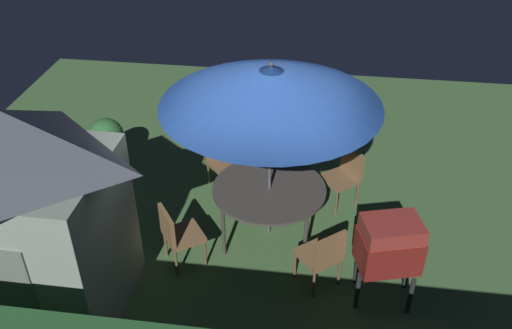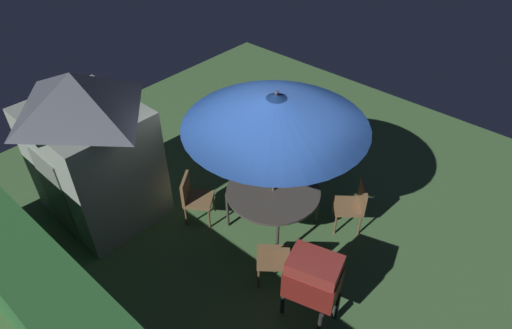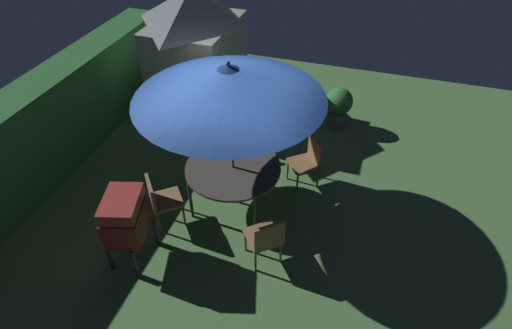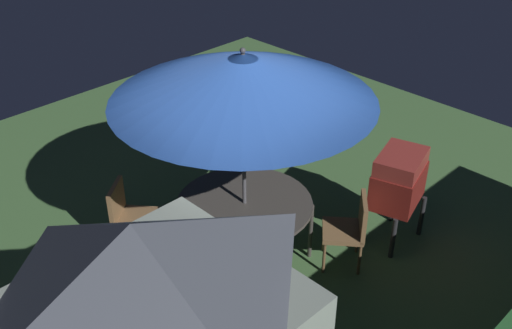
{
  "view_description": "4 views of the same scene",
  "coord_description": "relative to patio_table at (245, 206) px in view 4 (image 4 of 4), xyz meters",
  "views": [
    {
      "loc": [
        -0.74,
        5.97,
        5.24
      ],
      "look_at": [
        0.11,
        -0.19,
        1.04
      ],
      "focal_mm": 38.89,
      "sensor_mm": 36.0,
      "label": 1
    },
    {
      "loc": [
        -3.4,
        4.13,
        5.56
      ],
      "look_at": [
        0.32,
        -0.08,
        1.06
      ],
      "focal_mm": 30.65,
      "sensor_mm": 36.0,
      "label": 2
    },
    {
      "loc": [
        -4.77,
        -1.89,
        5.05
      ],
      "look_at": [
        0.04,
        -0.38,
        0.81
      ],
      "focal_mm": 28.74,
      "sensor_mm": 36.0,
      "label": 3
    },
    {
      "loc": [
        3.8,
        4.02,
        4.71
      ],
      "look_at": [
        -0.31,
        -0.06,
        1.18
      ],
      "focal_mm": 42.63,
      "sensor_mm": 36.0,
      "label": 4
    }
  ],
  "objects": [
    {
      "name": "bbq_grill",
      "position": [
        -1.53,
        1.03,
        0.12
      ],
      "size": [
        0.81,
        0.67,
        1.2
      ],
      "color": "maroon",
      "rests_on": "ground"
    },
    {
      "name": "patio_umbrella",
      "position": [
        -0.0,
        -0.0,
        1.57
      ],
      "size": [
        2.76,
        2.76,
        2.61
      ],
      "color": "#4C4C51",
      "rests_on": "ground"
    },
    {
      "name": "ground_plane",
      "position": [
        0.1,
        0.03,
        -0.73
      ],
      "size": [
        11.0,
        11.0,
        0.0
      ],
      "primitive_type": "plane",
      "color": "#47703D"
    },
    {
      "name": "chair_far_side",
      "position": [
        0.86,
        -1.07,
        -0.21
      ],
      "size": [
        0.65,
        0.65,
        0.9
      ],
      "color": "olive",
      "rests_on": "ground"
    },
    {
      "name": "chair_toward_hedge",
      "position": [
        1.1,
        0.78,
        -0.21
      ],
      "size": [
        0.65,
        0.64,
        0.9
      ],
      "color": "olive",
      "rests_on": "ground"
    },
    {
      "name": "patio_table",
      "position": [
        0.0,
        0.0,
        0.0
      ],
      "size": [
        1.55,
        1.55,
        0.78
      ],
      "color": "#47423D",
      "rests_on": "ground"
    },
    {
      "name": "chair_near_shed",
      "position": [
        -1.03,
        -0.85,
        -0.21
      ],
      "size": [
        0.65,
        0.65,
        0.9
      ],
      "color": "olive",
      "rests_on": "ground"
    },
    {
      "name": "chair_toward_house",
      "position": [
        -0.77,
        0.93,
        -0.21
      ],
      "size": [
        0.65,
        0.65,
        0.9
      ],
      "color": "olive",
      "rests_on": "ground"
    }
  ]
}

